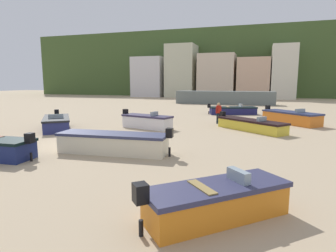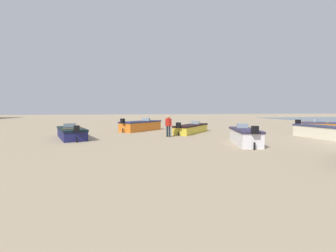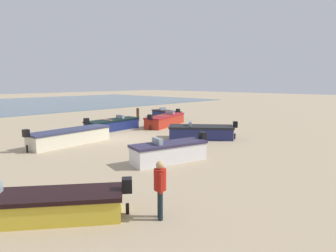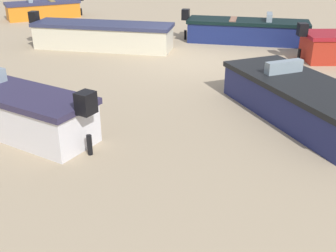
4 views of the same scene
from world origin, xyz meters
TOP-DOWN VIEW (x-y plane):
  - ground_plane at (0.00, 0.00)m, footprint 160.00×160.00m
  - boat_cream_1 at (3.31, -0.73)m, footprint 5.30×1.71m
  - boat_navy_2 at (-3.50, 3.87)m, footprint 3.85×4.28m
  - boat_yellow_3 at (9.02, 7.42)m, footprint 4.70×4.17m
  - boat_white_4 at (2.13, 6.22)m, footprint 4.00×2.11m
  - boat_red_7 at (-6.05, -1.79)m, footprint 5.39×2.84m
  - boat_navy_8 at (-1.56, -3.13)m, footprint 4.83×1.62m
  - boat_navy_9 at (-10.11, -5.47)m, footprint 1.88×3.97m
  - mooring_post_near_water at (-6.48, -5.79)m, footprint 0.26×0.26m
  - beach_walker_foreground at (6.56, 9.95)m, footprint 0.48×0.48m

SIDE VIEW (x-z plane):
  - ground_plane at x=0.00m, z-range 0.00..0.00m
  - boat_yellow_3 at x=9.02m, z-range -0.15..0.90m
  - boat_navy_9 at x=-10.11m, z-range -0.14..0.93m
  - boat_navy_2 at x=-3.50m, z-range -0.15..1.01m
  - boat_navy_8 at x=-1.56m, z-range -0.15..1.02m
  - boat_red_7 at x=-6.05m, z-range -0.15..1.07m
  - boat_cream_1 at x=3.31m, z-range -0.15..1.08m
  - boat_white_4 at x=2.13m, z-range -0.14..1.09m
  - mooring_post_near_water at x=-6.48m, z-range 0.00..1.22m
  - beach_walker_foreground at x=6.56m, z-range 0.14..1.76m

